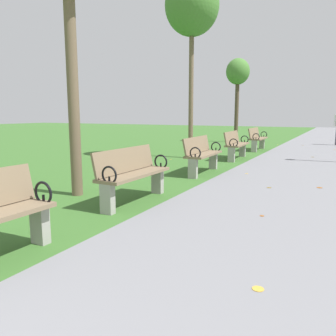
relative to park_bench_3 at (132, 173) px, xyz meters
The scene contains 8 objects.
paved_walkway 12.43m from the park_bench_3, 80.76° to the left, with size 2.99×44.00×0.02m, color slate.
park_bench_3 is the anchor object (origin of this frame).
park_bench_4 3.09m from the park_bench_3, 90.00° to the left, with size 0.53×1.62×0.90m.
park_bench_5 6.02m from the park_bench_3, 90.00° to the left, with size 0.54×1.62×0.90m.
park_bench_6 9.02m from the park_bench_3, 90.00° to the left, with size 0.50×1.61×0.90m.
tree_2 7.20m from the park_bench_3, 104.19° to the left, with size 1.70×1.70×5.73m.
tree_3 12.87m from the park_bench_3, 98.50° to the left, with size 1.17×1.17×4.18m.
scattered_leaves 3.22m from the park_bench_3, 66.02° to the left, with size 5.32×18.36×0.02m.
Camera 1 is at (2.55, 1.15, 1.47)m, focal length 35.99 mm.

